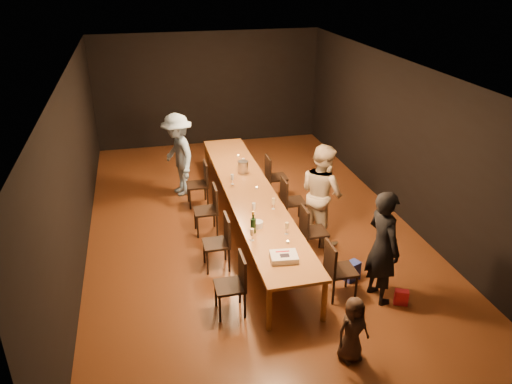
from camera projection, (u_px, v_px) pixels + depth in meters
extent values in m
plane|color=#432610|center=(250.00, 227.00, 9.59)|extent=(10.00, 10.00, 0.00)
cube|color=black|center=(209.00, 89.00, 13.35)|extent=(6.00, 0.04, 3.00)
cube|color=black|center=(372.00, 344.00, 4.55)|extent=(6.00, 0.04, 3.00)
cube|color=black|center=(75.00, 169.00, 8.32)|extent=(0.04, 10.00, 3.00)
cube|color=black|center=(402.00, 141.00, 9.58)|extent=(0.04, 10.00, 3.00)
cube|color=silver|center=(250.00, 70.00, 8.31)|extent=(6.00, 10.00, 0.04)
cube|color=#955D2B|center=(250.00, 193.00, 9.28)|extent=(0.90, 6.00, 0.05)
cylinder|color=#955D2B|center=(269.00, 309.00, 6.81)|extent=(0.08, 0.08, 0.70)
cylinder|color=#955D2B|center=(324.00, 300.00, 6.97)|extent=(0.08, 0.08, 0.70)
cylinder|color=#955D2B|center=(207.00, 158.00, 11.91)|extent=(0.08, 0.08, 0.70)
cylinder|color=#955D2B|center=(240.00, 156.00, 12.08)|extent=(0.08, 0.08, 0.70)
imported|color=black|center=(383.00, 247.00, 7.24)|extent=(0.53, 0.71, 1.78)
imported|color=beige|center=(322.00, 193.00, 8.85)|extent=(0.94, 1.06, 1.82)
imported|color=#8BB1D8|center=(178.00, 155.00, 10.59)|extent=(0.94, 1.29, 1.80)
imported|color=#38281F|center=(353.00, 329.00, 6.27)|extent=(0.50, 0.38, 0.92)
cube|color=red|center=(401.00, 297.00, 7.41)|extent=(0.23, 0.19, 0.24)
cube|color=#2536A2|center=(352.00, 271.00, 7.97)|extent=(0.30, 0.25, 0.32)
cube|color=white|center=(284.00, 257.00, 7.17)|extent=(0.42, 0.35, 0.09)
cube|color=black|center=(285.00, 255.00, 7.12)|extent=(0.14, 0.11, 0.00)
cube|color=red|center=(282.00, 251.00, 7.22)|extent=(0.20, 0.06, 0.00)
cylinder|color=silver|center=(257.00, 224.00, 8.04)|extent=(0.22, 0.22, 0.10)
cylinder|color=#B9B9BE|center=(243.00, 167.00, 10.06)|extent=(0.26, 0.26, 0.24)
cylinder|color=#B2B7B2|center=(288.00, 242.00, 7.61)|extent=(0.05, 0.05, 0.03)
cylinder|color=#B2B7B2|center=(257.00, 188.00, 9.39)|extent=(0.05, 0.05, 0.03)
cylinder|color=#B2B7B2|center=(238.00, 156.00, 10.91)|extent=(0.05, 0.05, 0.03)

